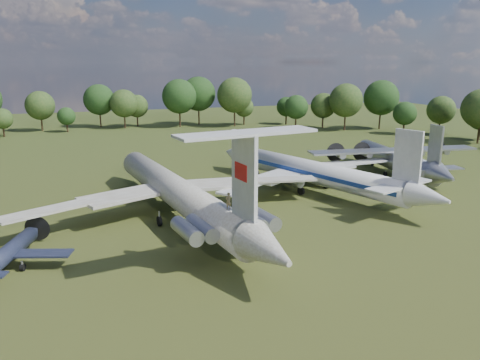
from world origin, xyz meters
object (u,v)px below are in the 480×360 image
object	(u,v)px
small_prop_west	(7,258)
person_on_il62	(228,201)
il62_airliner	(177,198)
tu104_jet	(309,175)
an12_transport	(395,163)

from	to	relation	value
small_prop_west	person_on_il62	distance (m)	22.94
il62_airliner	tu104_jet	bearing A→B (deg)	7.38
small_prop_west	il62_airliner	bearing A→B (deg)	46.80
tu104_jet	person_on_il62	size ratio (longest dim) A/B	27.83
tu104_jet	person_on_il62	bearing A→B (deg)	-152.98
person_on_il62	an12_transport	bearing A→B (deg)	-167.95
tu104_jet	an12_transport	world-z (taller)	tu104_jet
il62_airliner	small_prop_west	distance (m)	22.24
il62_airliner	person_on_il62	world-z (taller)	person_on_il62
tu104_jet	person_on_il62	distance (m)	30.45
il62_airliner	tu104_jet	xyz separation A→B (m)	(23.08, 6.59, -0.27)
il62_airliner	small_prop_west	size ratio (longest dim) A/B	3.32
an12_transport	person_on_il62	world-z (taller)	person_on_il62
tu104_jet	person_on_il62	world-z (taller)	person_on_il62
tu104_jet	small_prop_west	xyz separation A→B (m)	(-42.60, -17.13, -1.26)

